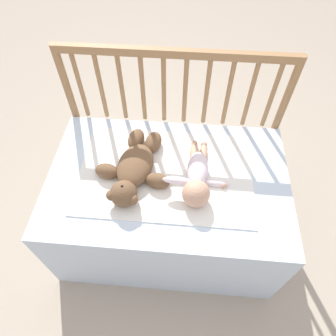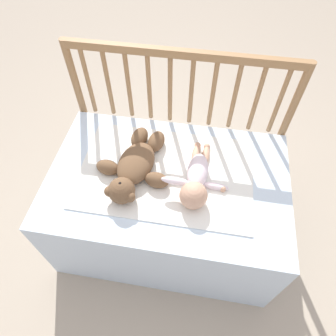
% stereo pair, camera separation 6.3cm
% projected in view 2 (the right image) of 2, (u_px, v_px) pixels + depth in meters
% --- Properties ---
extents(ground_plane, '(12.00, 12.00, 0.00)m').
position_uv_depth(ground_plane, '(168.00, 228.00, 1.75)').
color(ground_plane, tan).
extents(crib_mattress, '(1.09, 0.70, 0.51)m').
position_uv_depth(crib_mattress, '(168.00, 206.00, 1.55)').
color(crib_mattress, silver).
rests_on(crib_mattress, ground_plane).
extents(crib_rail, '(1.09, 0.04, 0.91)m').
position_uv_depth(crib_rail, '(180.00, 102.00, 1.47)').
color(crib_rail, '#997047').
rests_on(crib_rail, ground_plane).
extents(blanket, '(0.78, 0.51, 0.01)m').
position_uv_depth(blanket, '(166.00, 172.00, 1.36)').
color(blanket, white).
rests_on(blanket, crib_mattress).
extents(teddy_bear, '(0.34, 0.44, 0.12)m').
position_uv_depth(teddy_bear, '(135.00, 166.00, 1.33)').
color(teddy_bear, brown).
rests_on(teddy_bear, crib_mattress).
extents(baby, '(0.29, 0.38, 0.12)m').
position_uv_depth(baby, '(196.00, 180.00, 1.28)').
color(baby, white).
rests_on(baby, crib_mattress).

